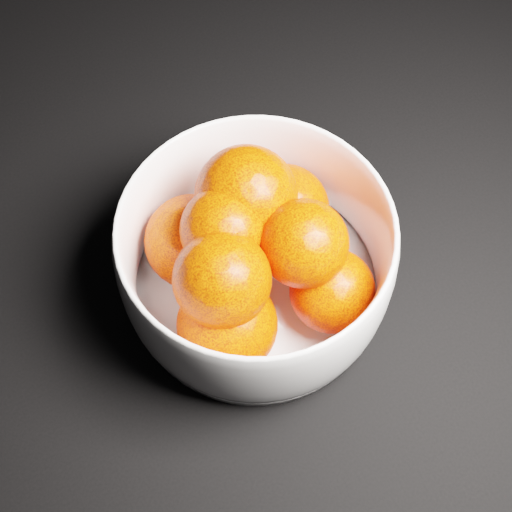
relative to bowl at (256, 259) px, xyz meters
name	(u,v)px	position (x,y,z in m)	size (l,w,h in m)	color
bowl	(256,259)	(0.00, 0.00, 0.00)	(0.19, 0.19, 0.09)	white
orange_pile	(250,250)	(0.00, 0.00, 0.01)	(0.14, 0.14, 0.11)	#FF3303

